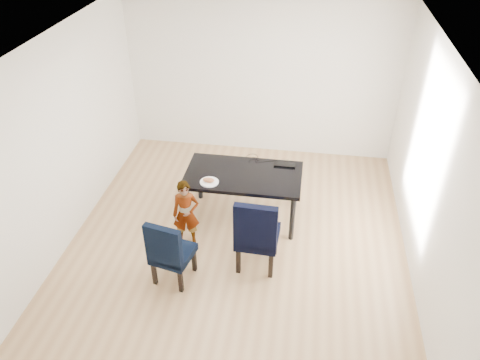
% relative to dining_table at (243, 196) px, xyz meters
% --- Properties ---
extents(floor, '(4.50, 5.00, 0.01)m').
position_rel_dining_table_xyz_m(floor, '(0.00, -0.50, -0.38)').
color(floor, tan).
rests_on(floor, ground).
extents(ceiling, '(4.50, 5.00, 0.01)m').
position_rel_dining_table_xyz_m(ceiling, '(0.00, -0.50, 2.33)').
color(ceiling, white).
rests_on(ceiling, wall_back).
extents(wall_back, '(4.50, 0.01, 2.70)m').
position_rel_dining_table_xyz_m(wall_back, '(0.00, 2.00, 0.98)').
color(wall_back, white).
rests_on(wall_back, ground).
extents(wall_front, '(4.50, 0.01, 2.70)m').
position_rel_dining_table_xyz_m(wall_front, '(0.00, -3.00, 0.98)').
color(wall_front, white).
rests_on(wall_front, ground).
extents(wall_left, '(0.01, 5.00, 2.70)m').
position_rel_dining_table_xyz_m(wall_left, '(-2.25, -0.50, 0.98)').
color(wall_left, silver).
rests_on(wall_left, ground).
extents(wall_right, '(0.01, 5.00, 2.70)m').
position_rel_dining_table_xyz_m(wall_right, '(2.25, -0.50, 0.98)').
color(wall_right, white).
rests_on(wall_right, ground).
extents(dining_table, '(1.60, 0.90, 0.75)m').
position_rel_dining_table_xyz_m(dining_table, '(0.00, 0.00, 0.00)').
color(dining_table, black).
rests_on(dining_table, floor).
extents(chair_left, '(0.54, 0.55, 0.94)m').
position_rel_dining_table_xyz_m(chair_left, '(-0.66, -1.31, 0.09)').
color(chair_left, black).
rests_on(chair_left, floor).
extents(chair_right, '(0.53, 0.55, 1.07)m').
position_rel_dining_table_xyz_m(chair_right, '(0.32, -0.91, 0.16)').
color(chair_right, black).
rests_on(chair_right, floor).
extents(child, '(0.40, 0.31, 0.97)m').
position_rel_dining_table_xyz_m(child, '(-0.66, -0.65, 0.11)').
color(child, '#FF3D15').
rests_on(child, floor).
extents(plate, '(0.31, 0.31, 0.01)m').
position_rel_dining_table_xyz_m(plate, '(-0.42, -0.28, 0.38)').
color(plate, white).
rests_on(plate, dining_table).
extents(sandwich, '(0.17, 0.09, 0.06)m').
position_rel_dining_table_xyz_m(sandwich, '(-0.43, -0.29, 0.42)').
color(sandwich, '#A3613A').
rests_on(sandwich, plate).
extents(laptop, '(0.31, 0.20, 0.02)m').
position_rel_dining_table_xyz_m(laptop, '(0.54, 0.35, 0.39)').
color(laptop, black).
rests_on(laptop, dining_table).
extents(cable_tangle, '(0.17, 0.17, 0.01)m').
position_rel_dining_table_xyz_m(cable_tangle, '(0.10, 0.35, 0.38)').
color(cable_tangle, black).
rests_on(cable_tangle, dining_table).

